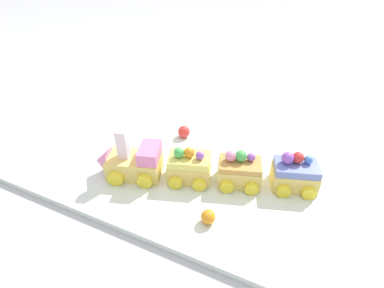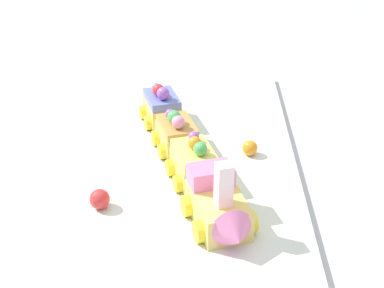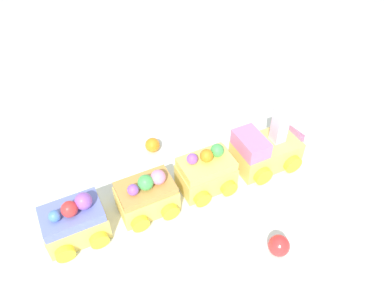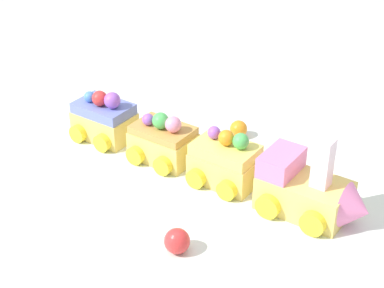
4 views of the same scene
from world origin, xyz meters
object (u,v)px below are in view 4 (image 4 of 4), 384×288
Objects in this scene: cake_car_blueberry at (104,120)px; gumball_orange at (239,129)px; gumball_red at (177,241)px; cake_train_locomotive at (312,193)px; cake_car_caramel at (163,142)px; cake_car_lemon at (225,163)px.

cake_car_blueberry is 3.80× the size of gumball_orange.
cake_car_blueberry is 0.18m from gumball_orange.
gumball_orange is at bearing 124.98° from gumball_red.
cake_car_blueberry is at bearing -179.93° from cake_train_locomotive.
cake_car_caramel is at bearing -97.11° from gumball_orange.
cake_train_locomotive is 1.49× the size of cake_car_lemon.
cake_car_lemon is 1.00× the size of cake_car_caramel.
cake_car_blueberry is at bearing -179.83° from cake_car_lemon.
cake_car_lemon is at bearing 0.17° from cake_car_blueberry.
cake_train_locomotive is at bearing 0.11° from cake_car_caramel.
cake_train_locomotive is 4.97× the size of gumball_red.
cake_car_lemon reaches higher than cake_car_caramel.
cake_car_blueberry reaches higher than gumball_orange.
cake_car_blueberry is (-0.29, -0.10, -0.00)m from cake_train_locomotive.
gumball_red is 0.25m from gumball_orange.
cake_car_lemon is at bearing -48.94° from gumball_orange.
cake_car_lemon is at bearing 120.22° from gumball_red.
cake_car_caramel is at bearing -0.01° from cake_car_blueberry.
cake_car_lemon is 3.32× the size of gumball_red.
cake_train_locomotive is 1.49× the size of cake_car_caramel.
cake_car_caramel is at bearing -179.64° from cake_car_lemon.
cake_train_locomotive reaches higher than cake_car_lemon.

